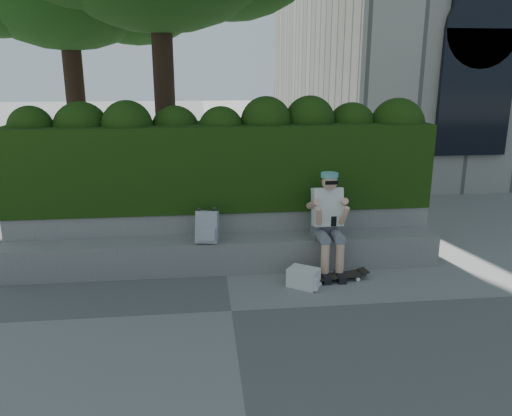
{
  "coord_description": "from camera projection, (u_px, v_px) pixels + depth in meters",
  "views": [
    {
      "loc": [
        -0.3,
        -5.24,
        2.7
      ],
      "look_at": [
        0.4,
        1.0,
        0.95
      ],
      "focal_mm": 35.0,
      "sensor_mm": 36.0,
      "label": 1
    }
  ],
  "objects": [
    {
      "name": "ground",
      "position": [
        231.0,
        311.0,
        5.77
      ],
      "size": [
        80.0,
        80.0,
        0.0
      ],
      "primitive_type": "plane",
      "color": "slate",
      "rests_on": "ground"
    },
    {
      "name": "bench_ledge",
      "position": [
        225.0,
        254.0,
        6.91
      ],
      "size": [
        6.0,
        0.45,
        0.45
      ],
      "primitive_type": "cube",
      "color": "gray",
      "rests_on": "ground"
    },
    {
      "name": "planter_wall",
      "position": [
        223.0,
        233.0,
        7.32
      ],
      "size": [
        6.0,
        0.5,
        0.75
      ],
      "primitive_type": "cube",
      "color": "gray",
      "rests_on": "ground"
    },
    {
      "name": "hedge",
      "position": [
        222.0,
        165.0,
        7.28
      ],
      "size": [
        6.0,
        1.0,
        1.2
      ],
      "primitive_type": "cube",
      "color": "black",
      "rests_on": "planter_wall"
    },
    {
      "name": "person",
      "position": [
        328.0,
        219.0,
        6.74
      ],
      "size": [
        0.4,
        0.76,
        1.38
      ],
      "color": "slate",
      "rests_on": "ground"
    },
    {
      "name": "skateboard",
      "position": [
        336.0,
        276.0,
        6.58
      ],
      "size": [
        0.8,
        0.31,
        0.08
      ],
      "rotation": [
        0.0,
        0.0,
        0.16
      ],
      "color": "black",
      "rests_on": "ground"
    },
    {
      "name": "backpack_plaid",
      "position": [
        207.0,
        227.0,
        6.67
      ],
      "size": [
        0.32,
        0.21,
        0.43
      ],
      "primitive_type": "cube",
      "rotation": [
        0.0,
        0.0,
        -0.21
      ],
      "color": "silver",
      "rests_on": "bench_ledge"
    },
    {
      "name": "backpack_ground",
      "position": [
        303.0,
        277.0,
        6.4
      ],
      "size": [
        0.46,
        0.43,
        0.24
      ],
      "primitive_type": "cube",
      "rotation": [
        0.0,
        0.0,
        -0.61
      ],
      "color": "silver",
      "rests_on": "ground"
    }
  ]
}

